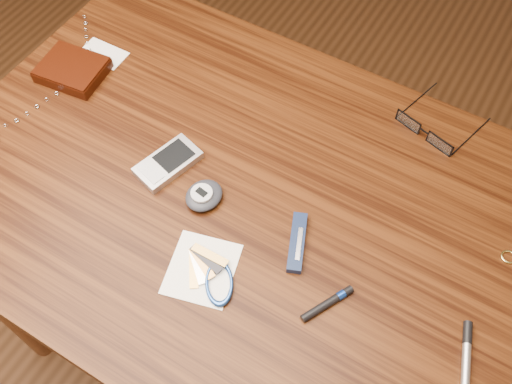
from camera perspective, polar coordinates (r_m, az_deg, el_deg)
ground at (r=1.61m, az=-1.20°, el=-14.31°), size 3.80×3.80×0.00m
desk at (r=1.01m, az=-1.84°, el=-2.91°), size 1.00×0.70×0.75m
wallet_and_card at (r=1.13m, az=-17.82°, el=11.60°), size 0.13×0.15×0.03m
eyeglasses at (r=1.02m, az=16.65°, el=5.89°), size 0.15×0.15×0.03m
gold_ring at (r=0.94m, az=23.92°, el=-5.95°), size 0.03×0.03×0.00m
pda_phone at (r=0.95m, az=-8.79°, el=2.90°), size 0.08×0.12×0.02m
pedometer at (r=0.91m, az=-5.24°, el=-0.34°), size 0.06×0.07×0.03m
notepad_keys at (r=0.85m, az=-4.57°, el=-8.25°), size 0.14×0.13×0.01m
pocket_knife at (r=0.87m, az=4.14°, el=-5.04°), size 0.06×0.10×0.01m
silver_pen at (r=0.85m, az=20.26°, el=-16.02°), size 0.06×0.15×0.01m
black_blue_pen at (r=0.84m, az=7.31°, el=-10.90°), size 0.05×0.08×0.01m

